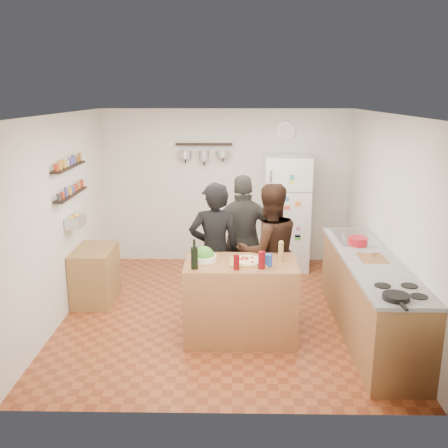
{
  "coord_description": "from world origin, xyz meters",
  "views": [
    {
      "loc": [
        0.11,
        -5.93,
        2.75
      ],
      "look_at": [
        0.0,
        0.1,
        1.15
      ],
      "focal_mm": 40.0,
      "sensor_mm": 36.0,
      "label": 1
    }
  ],
  "objects_px": {
    "salad_bowl": "(203,258)",
    "wine_bottle": "(194,258)",
    "person_back": "(244,239)",
    "counter_run": "(370,298)",
    "wall_clock": "(286,131)",
    "skillet": "(396,297)",
    "prep_island": "(240,300)",
    "red_bowl": "(358,241)",
    "person_left": "(215,251)",
    "side_table": "(95,275)",
    "fridge": "(286,213)",
    "person_center": "(269,251)",
    "salt_canister": "(268,260)",
    "pepper_mill": "(281,253)"
  },
  "relations": [
    {
      "from": "salad_bowl",
      "to": "wine_bottle",
      "type": "height_order",
      "value": "wine_bottle"
    },
    {
      "from": "wine_bottle",
      "to": "person_back",
      "type": "relative_size",
      "value": 0.14
    },
    {
      "from": "counter_run",
      "to": "wall_clock",
      "type": "distance_m",
      "value": 3.22
    },
    {
      "from": "wall_clock",
      "to": "skillet",
      "type": "bearing_deg",
      "value": -80.21
    },
    {
      "from": "prep_island",
      "to": "red_bowl",
      "type": "xyz_separation_m",
      "value": [
        1.45,
        0.63,
        0.51
      ]
    },
    {
      "from": "person_left",
      "to": "salad_bowl",
      "type": "bearing_deg",
      "value": 69.15
    },
    {
      "from": "prep_island",
      "to": "side_table",
      "type": "relative_size",
      "value": 1.56
    },
    {
      "from": "skillet",
      "to": "fridge",
      "type": "xyz_separation_m",
      "value": [
        -0.65,
        3.44,
        -0.04
      ]
    },
    {
      "from": "skillet",
      "to": "person_center",
      "type": "bearing_deg",
      "value": 123.06
    },
    {
      "from": "salt_canister",
      "to": "prep_island",
      "type": "bearing_deg",
      "value": 158.2
    },
    {
      "from": "wine_bottle",
      "to": "wall_clock",
      "type": "distance_m",
      "value": 3.4
    },
    {
      "from": "salt_canister",
      "to": "fridge",
      "type": "relative_size",
      "value": 0.07
    },
    {
      "from": "prep_island",
      "to": "person_left",
      "type": "height_order",
      "value": "person_left"
    },
    {
      "from": "person_left",
      "to": "person_back",
      "type": "relative_size",
      "value": 1.0
    },
    {
      "from": "person_center",
      "to": "counter_run",
      "type": "xyz_separation_m",
      "value": [
        1.15,
        -0.47,
        -0.4
      ]
    },
    {
      "from": "person_left",
      "to": "person_back",
      "type": "bearing_deg",
      "value": -135.68
    },
    {
      "from": "person_left",
      "to": "fridge",
      "type": "relative_size",
      "value": 0.95
    },
    {
      "from": "person_left",
      "to": "counter_run",
      "type": "xyz_separation_m",
      "value": [
        1.81,
        -0.45,
        -0.41
      ]
    },
    {
      "from": "counter_run",
      "to": "person_center",
      "type": "bearing_deg",
      "value": 157.65
    },
    {
      "from": "person_center",
      "to": "person_back",
      "type": "distance_m",
      "value": 0.55
    },
    {
      "from": "pepper_mill",
      "to": "person_back",
      "type": "bearing_deg",
      "value": 111.54
    },
    {
      "from": "person_back",
      "to": "pepper_mill",
      "type": "bearing_deg",
      "value": 105.95
    },
    {
      "from": "person_center",
      "to": "red_bowl",
      "type": "distance_m",
      "value": 1.1
    },
    {
      "from": "skillet",
      "to": "person_back",
      "type": "bearing_deg",
      "value": 122.88
    },
    {
      "from": "salt_canister",
      "to": "person_center",
      "type": "relative_size",
      "value": 0.08
    },
    {
      "from": "salt_canister",
      "to": "person_back",
      "type": "distance_m",
      "value": 1.2
    },
    {
      "from": "wine_bottle",
      "to": "fridge",
      "type": "distance_m",
      "value": 2.91
    },
    {
      "from": "salad_bowl",
      "to": "skillet",
      "type": "xyz_separation_m",
      "value": [
        1.82,
        -1.08,
        0.0
      ]
    },
    {
      "from": "salad_bowl",
      "to": "person_center",
      "type": "relative_size",
      "value": 0.18
    },
    {
      "from": "prep_island",
      "to": "person_back",
      "type": "height_order",
      "value": "person_back"
    },
    {
      "from": "skillet",
      "to": "salt_canister",
      "type": "bearing_deg",
      "value": 140.33
    },
    {
      "from": "wall_clock",
      "to": "person_center",
      "type": "bearing_deg",
      "value": -100.42
    },
    {
      "from": "salad_bowl",
      "to": "wine_bottle",
      "type": "bearing_deg",
      "value": -106.5
    },
    {
      "from": "wine_bottle",
      "to": "wall_clock",
      "type": "relative_size",
      "value": 0.79
    },
    {
      "from": "salt_canister",
      "to": "counter_run",
      "type": "distance_m",
      "value": 1.33
    },
    {
      "from": "salad_bowl",
      "to": "wall_clock",
      "type": "height_order",
      "value": "wall_clock"
    },
    {
      "from": "salt_canister",
      "to": "person_left",
      "type": "bearing_deg",
      "value": 132.46
    },
    {
      "from": "wine_bottle",
      "to": "red_bowl",
      "type": "distance_m",
      "value": 2.13
    },
    {
      "from": "skillet",
      "to": "red_bowl",
      "type": "xyz_separation_m",
      "value": [
        0.05,
        1.66,
        0.03
      ]
    },
    {
      "from": "red_bowl",
      "to": "wine_bottle",
      "type": "bearing_deg",
      "value": -156.39
    },
    {
      "from": "salt_canister",
      "to": "wall_clock",
      "type": "height_order",
      "value": "wall_clock"
    },
    {
      "from": "wall_clock",
      "to": "salt_canister",
      "type": "bearing_deg",
      "value": -98.95
    },
    {
      "from": "wine_bottle",
      "to": "wall_clock",
      "type": "xyz_separation_m",
      "value": [
        1.25,
        2.95,
        1.12
      ]
    },
    {
      "from": "salad_bowl",
      "to": "red_bowl",
      "type": "distance_m",
      "value": 1.96
    },
    {
      "from": "salt_canister",
      "to": "skillet",
      "type": "distance_m",
      "value": 1.43
    },
    {
      "from": "wall_clock",
      "to": "salad_bowl",
      "type": "bearing_deg",
      "value": -113.54
    },
    {
      "from": "salt_canister",
      "to": "fridge",
      "type": "height_order",
      "value": "fridge"
    },
    {
      "from": "side_table",
      "to": "skillet",
      "type": "bearing_deg",
      "value": -31.52
    },
    {
      "from": "person_back",
      "to": "fridge",
      "type": "distance_m",
      "value": 1.53
    },
    {
      "from": "wine_bottle",
      "to": "fridge",
      "type": "bearing_deg",
      "value": 64.54
    }
  ]
}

